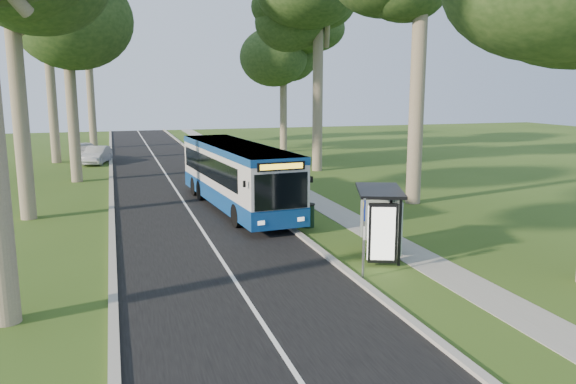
# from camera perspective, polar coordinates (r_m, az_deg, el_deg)

# --- Properties ---
(ground) EXTENTS (120.00, 120.00, 0.00)m
(ground) POSITION_cam_1_polar(r_m,az_deg,el_deg) (20.55, 2.59, -5.61)
(ground) COLOR #2F4A17
(ground) RESTS_ON ground
(road) EXTENTS (7.00, 100.00, 0.02)m
(road) POSITION_cam_1_polar(r_m,az_deg,el_deg) (29.29, -10.63, -0.87)
(road) COLOR black
(road) RESTS_ON ground
(kerb_east) EXTENTS (0.25, 100.00, 0.12)m
(kerb_east) POSITION_cam_1_polar(r_m,az_deg,el_deg) (29.88, -3.96, -0.39)
(kerb_east) COLOR #9E9B93
(kerb_east) RESTS_ON ground
(kerb_west) EXTENTS (0.25, 100.00, 0.12)m
(kerb_west) POSITION_cam_1_polar(r_m,az_deg,el_deg) (29.10, -17.49, -1.15)
(kerb_west) COLOR #9E9B93
(kerb_west) RESTS_ON ground
(centre_line) EXTENTS (0.12, 100.00, 0.00)m
(centre_line) POSITION_cam_1_polar(r_m,az_deg,el_deg) (29.29, -10.63, -0.84)
(centre_line) COLOR white
(centre_line) RESTS_ON road
(footpath) EXTENTS (1.50, 100.00, 0.02)m
(footpath) POSITION_cam_1_polar(r_m,az_deg,el_deg) (30.71, 1.49, -0.16)
(footpath) COLOR gray
(footpath) RESTS_ON ground
(bus) EXTENTS (3.44, 11.81, 3.09)m
(bus) POSITION_cam_1_polar(r_m,az_deg,el_deg) (26.76, -5.28, 1.66)
(bus) COLOR silver
(bus) RESTS_ON ground
(bus_stop_sign) EXTENTS (0.18, 0.33, 2.47)m
(bus_stop_sign) POSITION_cam_1_polar(r_m,az_deg,el_deg) (17.04, 7.74, -3.72)
(bus_stop_sign) COLOR gray
(bus_stop_sign) RESTS_ON ground
(bus_shelter) EXTENTS (2.33, 3.06, 2.33)m
(bus_shelter) POSITION_cam_1_polar(r_m,az_deg,el_deg) (19.15, 10.11, -1.92)
(bus_shelter) COLOR black
(bus_shelter) RESTS_ON ground
(litter_bin) EXTENTS (0.57, 0.57, 0.99)m
(litter_bin) POSITION_cam_1_polar(r_m,az_deg,el_deg) (23.34, 2.05, -2.37)
(litter_bin) COLOR black
(litter_bin) RESTS_ON ground
(car_white) EXTENTS (2.47, 4.55, 1.47)m
(car_white) POSITION_cam_1_polar(r_m,az_deg,el_deg) (47.52, -19.82, 3.91)
(car_white) COLOR silver
(car_white) RESTS_ON ground
(car_silver) EXTENTS (2.33, 4.23, 1.32)m
(car_silver) POSITION_cam_1_polar(r_m,az_deg,el_deg) (45.21, -18.85, 3.57)
(car_silver) COLOR #B4B6BC
(car_silver) RESTS_ON ground
(tree_west_d) EXTENTS (5.20, 5.20, 16.28)m
(tree_west_d) POSITION_cam_1_polar(r_m,az_deg,el_deg) (47.16, -23.50, 17.43)
(tree_west_d) COLOR #7A6B56
(tree_west_d) RESTS_ON ground
(tree_west_e) EXTENTS (5.20, 5.20, 16.14)m
(tree_west_e) POSITION_cam_1_polar(r_m,az_deg,el_deg) (56.91, -19.84, 16.24)
(tree_west_e) COLOR #7A6B56
(tree_west_e) RESTS_ON ground
(tree_east_d) EXTENTS (5.20, 5.20, 13.17)m
(tree_east_d) POSITION_cam_1_polar(r_m,az_deg,el_deg) (50.90, -0.48, 15.12)
(tree_east_d) COLOR #7A6B56
(tree_east_d) RESTS_ON ground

